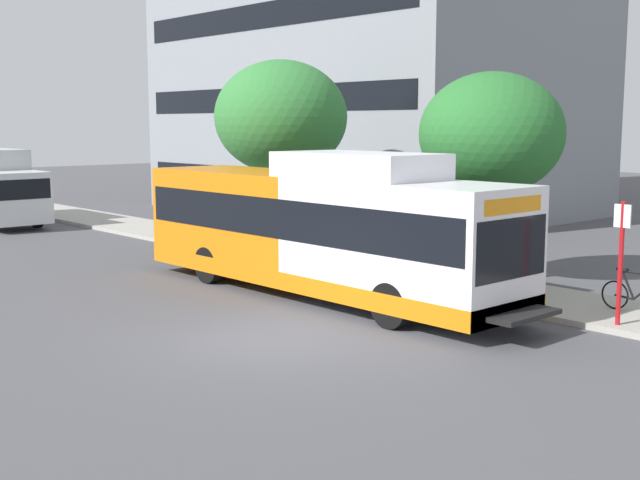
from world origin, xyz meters
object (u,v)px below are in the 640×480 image
object	(u,v)px
bus_stop_sign_pole	(621,254)
bicycle_parked	(638,295)
street_tree_near_stop	(491,134)
transit_bus	(320,229)
street_tree_mid_block	(281,117)

from	to	relation	value
bus_stop_sign_pole	bicycle_parked	world-z (taller)	bus_stop_sign_pole
bus_stop_sign_pole	street_tree_near_stop	size ratio (longest dim) A/B	0.47
bus_stop_sign_pole	bicycle_parked	xyz separation A→B (m)	(1.32, 0.22, -1.09)
bicycle_parked	street_tree_near_stop	size ratio (longest dim) A/B	0.32
transit_bus	bus_stop_sign_pole	distance (m)	7.22
street_tree_near_stop	street_tree_mid_block	xyz separation A→B (m)	(-0.25, 8.49, 0.49)
transit_bus	bicycle_parked	bearing A→B (deg)	-61.96
street_tree_mid_block	transit_bus	bearing A→B (deg)	-122.38
bus_stop_sign_pole	street_tree_mid_block	size ratio (longest dim) A/B	0.41
street_tree_near_stop	bus_stop_sign_pole	bearing A→B (deg)	-113.97
bicycle_parked	street_tree_near_stop	world-z (taller)	street_tree_near_stop
bus_stop_sign_pole	street_tree_mid_block	xyz separation A→B (m)	(1.95, 13.44, 2.89)
bus_stop_sign_pole	street_tree_near_stop	xyz separation A→B (m)	(2.20, 4.95, 2.40)
bus_stop_sign_pole	street_tree_mid_block	bearing A→B (deg)	81.76
transit_bus	street_tree_near_stop	distance (m)	5.36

